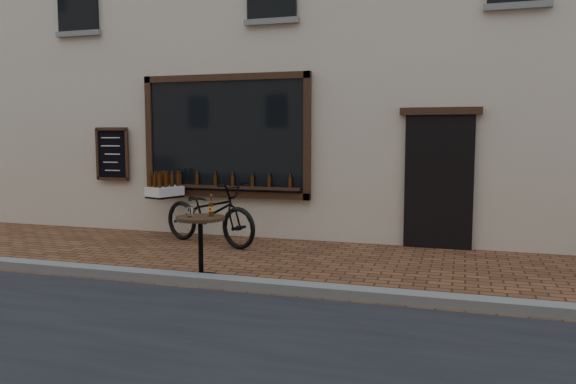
% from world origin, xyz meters
% --- Properties ---
extents(ground, '(90.00, 90.00, 0.00)m').
position_xyz_m(ground, '(0.00, 0.00, 0.00)').
color(ground, '#55301B').
rests_on(ground, ground).
extents(kerb, '(90.00, 0.25, 0.12)m').
position_xyz_m(kerb, '(0.00, 0.20, 0.06)').
color(kerb, slate).
rests_on(kerb, ground).
extents(cargo_bicycle, '(2.47, 1.43, 1.16)m').
position_xyz_m(cargo_bicycle, '(-1.89, 2.65, 0.55)').
color(cargo_bicycle, black).
rests_on(cargo_bicycle, ground).
extents(bistro_table, '(0.64, 0.64, 1.10)m').
position_xyz_m(bistro_table, '(-0.96, 0.49, 0.58)').
color(bistro_table, black).
rests_on(bistro_table, ground).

